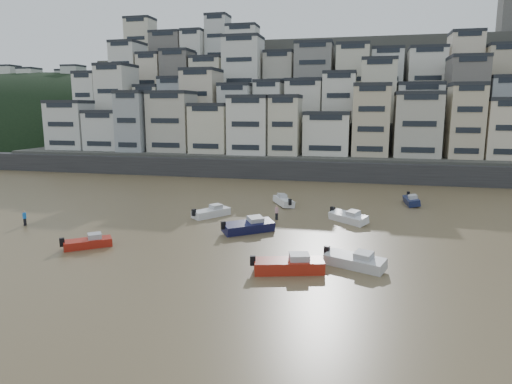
% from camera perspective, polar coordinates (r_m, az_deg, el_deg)
% --- Properties ---
extents(sea_strip, '(340.00, 340.00, 0.00)m').
position_cam_1_polar(sea_strip, '(208.08, -25.04, 5.91)').
color(sea_strip, '#465A64').
rests_on(sea_strip, ground).
extents(harbor_wall, '(140.00, 3.00, 3.50)m').
position_cam_1_polar(harbor_wall, '(84.27, 7.33, 2.64)').
color(harbor_wall, '#38383A').
rests_on(harbor_wall, ground).
extents(hillside, '(141.04, 66.00, 50.00)m').
position_cam_1_polar(hillside, '(122.95, 11.70, 10.23)').
color(hillside, '#4C4C47').
rests_on(hillside, ground).
extents(headland, '(216.00, 135.00, 53.33)m').
position_cam_1_polar(headland, '(191.05, -23.34, 5.72)').
color(headland, black).
rests_on(headland, ground).
extents(boat_h, '(4.11, 5.56, 1.47)m').
position_cam_1_polar(boat_h, '(62.43, 3.48, -0.99)').
color(boat_h, white).
rests_on(boat_h, ground).
extents(boat_b, '(5.79, 3.84, 1.51)m').
position_cam_1_polar(boat_b, '(39.10, 12.26, -8.24)').
color(boat_b, silver).
rests_on(boat_b, ground).
extents(boat_f, '(4.52, 5.45, 1.47)m').
position_cam_1_polar(boat_f, '(56.03, -5.62, -2.35)').
color(boat_f, white).
rests_on(boat_f, ground).
extents(boat_a, '(6.50, 3.64, 1.69)m').
position_cam_1_polar(boat_a, '(37.33, 4.13, -8.79)').
color(boat_a, '#A42314').
rests_on(boat_a, ground).
extents(boat_c, '(5.98, 5.41, 1.66)m').
position_cam_1_polar(boat_c, '(48.69, -0.95, -4.16)').
color(boat_c, '#13153C').
rests_on(boat_c, ground).
extents(boat_i, '(2.18, 5.32, 1.41)m').
position_cam_1_polar(boat_i, '(66.25, 18.85, -0.89)').
color(boat_i, '#151D42').
rests_on(boat_i, ground).
extents(boat_j, '(4.69, 4.19, 1.30)m').
position_cam_1_polar(boat_j, '(46.49, -20.30, -5.77)').
color(boat_j, '#AA2014').
rests_on(boat_j, ground).
extents(boat_e, '(5.24, 4.84, 1.47)m').
position_cam_1_polar(boat_e, '(54.02, 11.45, -3.00)').
color(boat_e, white).
rests_on(boat_e, ground).
extents(person_blue, '(0.44, 0.44, 1.74)m').
position_cam_1_polar(person_blue, '(57.84, -26.95, -2.92)').
color(person_blue, blue).
rests_on(person_blue, ground).
extents(person_pink, '(0.44, 0.44, 1.74)m').
position_cam_1_polar(person_pink, '(54.29, 2.60, -2.58)').
color(person_pink, '#CD919C').
rests_on(person_pink, ground).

